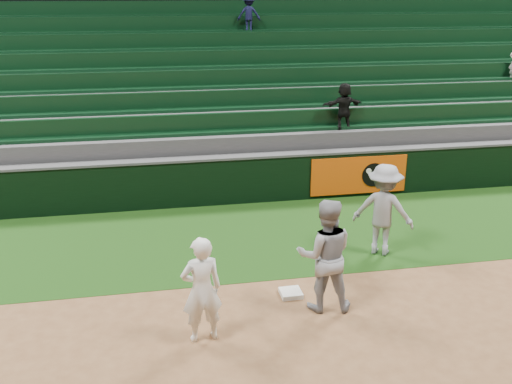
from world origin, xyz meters
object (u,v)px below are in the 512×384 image
(baserunner, at_px, (325,255))
(base_coach, at_px, (383,210))
(first_baseman, at_px, (202,290))
(first_base, at_px, (291,293))

(baserunner, distance_m, base_coach, 2.60)
(first_baseman, distance_m, base_coach, 4.64)
(first_baseman, bearing_deg, baserunner, -173.86)
(first_base, distance_m, base_coach, 2.80)
(first_base, relative_size, first_baseman, 0.22)
(first_baseman, bearing_deg, base_coach, -157.20)
(baserunner, xyz_separation_m, base_coach, (1.81, 1.86, -0.03))
(first_baseman, xyz_separation_m, base_coach, (3.95, 2.44, 0.09))
(baserunner, bearing_deg, first_baseman, 24.73)
(first_base, bearing_deg, first_baseman, -147.59)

